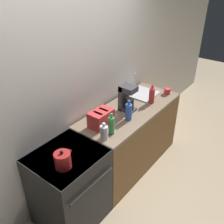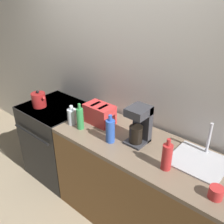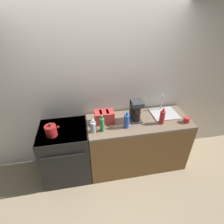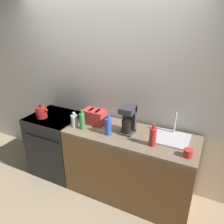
{
  "view_description": "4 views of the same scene",
  "coord_description": "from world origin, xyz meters",
  "px_view_note": "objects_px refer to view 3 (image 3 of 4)",
  "views": [
    {
      "loc": [
        -1.82,
        -1.21,
        2.53
      ],
      "look_at": [
        0.21,
        0.36,
        1.02
      ],
      "focal_mm": 40.0,
      "sensor_mm": 36.0,
      "label": 1
    },
    {
      "loc": [
        1.52,
        -1.16,
        2.15
      ],
      "look_at": [
        0.18,
        0.4,
        1.08
      ],
      "focal_mm": 40.0,
      "sensor_mm": 36.0,
      "label": 2
    },
    {
      "loc": [
        -0.25,
        -1.77,
        2.48
      ],
      "look_at": [
        0.15,
        0.39,
        1.08
      ],
      "focal_mm": 28.0,
      "sensor_mm": 36.0,
      "label": 3
    },
    {
      "loc": [
        1.39,
        -1.83,
        2.23
      ],
      "look_at": [
        0.3,
        0.37,
        1.14
      ],
      "focal_mm": 35.0,
      "sensor_mm": 36.0,
      "label": 4
    }
  ],
  "objects_px": {
    "coffee_maker": "(136,110)",
    "kettle": "(51,131)",
    "stove": "(66,152)",
    "bottle_clear": "(93,127)",
    "cup_red": "(186,120)",
    "bottle_red": "(162,117)",
    "bottle_green": "(102,125)",
    "bottle_blue": "(127,121)",
    "toaster": "(104,117)"
  },
  "relations": [
    {
      "from": "bottle_blue",
      "to": "bottle_red",
      "type": "bearing_deg",
      "value": -0.19
    },
    {
      "from": "bottle_blue",
      "to": "bottle_clear",
      "type": "distance_m",
      "value": 0.48
    },
    {
      "from": "coffee_maker",
      "to": "bottle_blue",
      "type": "distance_m",
      "value": 0.25
    },
    {
      "from": "bottle_blue",
      "to": "cup_red",
      "type": "xyz_separation_m",
      "value": [
        0.93,
        -0.04,
        -0.07
      ]
    },
    {
      "from": "kettle",
      "to": "toaster",
      "type": "distance_m",
      "value": 0.77
    },
    {
      "from": "toaster",
      "to": "cup_red",
      "type": "bearing_deg",
      "value": -10.52
    },
    {
      "from": "coffee_maker",
      "to": "bottle_green",
      "type": "relative_size",
      "value": 1.31
    },
    {
      "from": "bottle_green",
      "to": "cup_red",
      "type": "distance_m",
      "value": 1.29
    },
    {
      "from": "kettle",
      "to": "bottle_red",
      "type": "bearing_deg",
      "value": -0.34
    },
    {
      "from": "bottle_clear",
      "to": "bottle_red",
      "type": "height_order",
      "value": "bottle_red"
    },
    {
      "from": "stove",
      "to": "bottle_clear",
      "type": "xyz_separation_m",
      "value": [
        0.44,
        -0.13,
        0.53
      ]
    },
    {
      "from": "kettle",
      "to": "toaster",
      "type": "height_order",
      "value": "kettle"
    },
    {
      "from": "bottle_blue",
      "to": "cup_red",
      "type": "bearing_deg",
      "value": -2.77
    },
    {
      "from": "bottle_red",
      "to": "bottle_blue",
      "type": "bearing_deg",
      "value": 179.81
    },
    {
      "from": "kettle",
      "to": "bottle_red",
      "type": "height_order",
      "value": "bottle_red"
    },
    {
      "from": "bottle_blue",
      "to": "bottle_red",
      "type": "height_order",
      "value": "bottle_red"
    },
    {
      "from": "kettle",
      "to": "bottle_green",
      "type": "distance_m",
      "value": 0.7
    },
    {
      "from": "bottle_clear",
      "to": "bottle_red",
      "type": "xyz_separation_m",
      "value": [
        1.03,
        0.01,
        0.03
      ]
    },
    {
      "from": "kettle",
      "to": "bottle_blue",
      "type": "relative_size",
      "value": 0.75
    },
    {
      "from": "stove",
      "to": "toaster",
      "type": "bearing_deg",
      "value": 6.16
    },
    {
      "from": "kettle",
      "to": "coffee_maker",
      "type": "bearing_deg",
      "value": 7.06
    },
    {
      "from": "toaster",
      "to": "coffee_maker",
      "type": "height_order",
      "value": "coffee_maker"
    },
    {
      "from": "toaster",
      "to": "coffee_maker",
      "type": "distance_m",
      "value": 0.49
    },
    {
      "from": "stove",
      "to": "bottle_red",
      "type": "height_order",
      "value": "bottle_red"
    },
    {
      "from": "kettle",
      "to": "toaster",
      "type": "bearing_deg",
      "value": 13.08
    },
    {
      "from": "bottle_red",
      "to": "cup_red",
      "type": "bearing_deg",
      "value": -6.4
    },
    {
      "from": "coffee_maker",
      "to": "kettle",
      "type": "bearing_deg",
      "value": -172.94
    },
    {
      "from": "kettle",
      "to": "bottle_red",
      "type": "relative_size",
      "value": 0.75
    },
    {
      "from": "coffee_maker",
      "to": "bottle_clear",
      "type": "bearing_deg",
      "value": -165.42
    },
    {
      "from": "kettle",
      "to": "bottle_clear",
      "type": "xyz_separation_m",
      "value": [
        0.57,
        -0.02,
        0.0
      ]
    },
    {
      "from": "cup_red",
      "to": "stove",
      "type": "bearing_deg",
      "value": 175.05
    },
    {
      "from": "coffee_maker",
      "to": "toaster",
      "type": "bearing_deg",
      "value": 177.37
    },
    {
      "from": "stove",
      "to": "coffee_maker",
      "type": "xyz_separation_m",
      "value": [
        1.11,
        0.05,
        0.62
      ]
    },
    {
      "from": "bottle_blue",
      "to": "toaster",
      "type": "bearing_deg",
      "value": 148.4
    },
    {
      "from": "bottle_green",
      "to": "cup_red",
      "type": "xyz_separation_m",
      "value": [
        1.29,
        -0.03,
        -0.07
      ]
    },
    {
      "from": "kettle",
      "to": "bottle_blue",
      "type": "height_order",
      "value": "bottle_blue"
    },
    {
      "from": "kettle",
      "to": "bottle_green",
      "type": "height_order",
      "value": "bottle_green"
    },
    {
      "from": "bottle_blue",
      "to": "bottle_clear",
      "type": "xyz_separation_m",
      "value": [
        -0.48,
        -0.01,
        -0.03
      ]
    },
    {
      "from": "stove",
      "to": "kettle",
      "type": "height_order",
      "value": "kettle"
    },
    {
      "from": "coffee_maker",
      "to": "bottle_green",
      "type": "distance_m",
      "value": 0.58
    },
    {
      "from": "coffee_maker",
      "to": "cup_red",
      "type": "bearing_deg",
      "value": -15.45
    },
    {
      "from": "coffee_maker",
      "to": "cup_red",
      "type": "xyz_separation_m",
      "value": [
        0.74,
        -0.21,
        -0.13
      ]
    },
    {
      "from": "bottle_red",
      "to": "cup_red",
      "type": "xyz_separation_m",
      "value": [
        0.38,
        -0.04,
        -0.07
      ]
    },
    {
      "from": "kettle",
      "to": "bottle_clear",
      "type": "distance_m",
      "value": 0.57
    },
    {
      "from": "bottle_red",
      "to": "bottle_green",
      "type": "distance_m",
      "value": 0.9
    },
    {
      "from": "bottle_blue",
      "to": "cup_red",
      "type": "distance_m",
      "value": 0.93
    },
    {
      "from": "coffee_maker",
      "to": "bottle_red",
      "type": "relative_size",
      "value": 1.3
    },
    {
      "from": "toaster",
      "to": "coffee_maker",
      "type": "bearing_deg",
      "value": -2.63
    },
    {
      "from": "stove",
      "to": "bottle_green",
      "type": "bearing_deg",
      "value": -13.2
    },
    {
      "from": "bottle_green",
      "to": "stove",
      "type": "bearing_deg",
      "value": 166.8
    }
  ]
}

